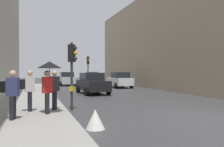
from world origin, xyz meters
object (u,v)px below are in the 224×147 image
car_yellow_taxi (92,77)px  car_white_compact (120,80)px  traffic_light_far_median (88,66)px  pedestrian_with_black_backpack (29,88)px  car_silver_hatchback (67,79)px  warning_sign_triangle (95,119)px  pedestrian_in_dark_coat (55,88)px  pedestrian_with_umbrella (49,73)px  pedestrian_with_grey_backpack (11,92)px  traffic_light_near_right (72,64)px  car_dark_suv (92,83)px

car_yellow_taxi → car_white_compact: bearing=-86.7°
traffic_light_far_median → car_yellow_taxi: size_ratio=0.85×
car_white_compact → pedestrian_with_black_backpack: pedestrian_with_black_backpack is taller
traffic_light_far_median → car_silver_hatchback: (-1.80, 4.69, -1.64)m
car_yellow_taxi → warning_sign_triangle: 29.91m
car_white_compact → traffic_light_far_median: bearing=157.1°
warning_sign_triangle → pedestrian_with_black_backpack: bearing=122.4°
car_silver_hatchback → pedestrian_with_black_backpack: size_ratio=2.38×
pedestrian_with_black_backpack → pedestrian_in_dark_coat: 1.11m
pedestrian_with_umbrella → pedestrian_with_grey_backpack: (-1.35, -0.85, -0.68)m
car_yellow_taxi → car_silver_hatchback: bearing=-131.9°
traffic_light_far_median → car_yellow_taxi: bearing=74.4°
car_white_compact → pedestrian_with_umbrella: size_ratio=1.97×
car_yellow_taxi → car_silver_hatchback: 6.76m
pedestrian_with_umbrella → car_silver_hatchback: bearing=80.7°
traffic_light_near_right → pedestrian_with_black_backpack: (-1.97, -0.59, -1.10)m
traffic_light_near_right → car_dark_suv: 8.52m
traffic_light_near_right → pedestrian_in_dark_coat: traffic_light_near_right is taller
car_dark_suv → warning_sign_triangle: size_ratio=6.63×
car_white_compact → car_silver_hatchback: bearing=130.2°
pedestrian_in_dark_coat → car_white_compact: bearing=60.0°
traffic_light_near_right → traffic_light_far_median: bearing=74.9°
traffic_light_far_median → pedestrian_with_umbrella: bearing=-107.5°
car_yellow_taxi → pedestrian_with_umbrella: pedestrian_with_umbrella is taller
car_yellow_taxi → car_silver_hatchback: size_ratio=1.02×
car_silver_hatchback → pedestrian_with_grey_backpack: bearing=-102.3°
car_yellow_taxi → car_dark_suv: 17.76m
traffic_light_near_right → warning_sign_triangle: 4.40m
traffic_light_near_right → car_silver_hatchback: 20.36m
car_silver_hatchback → pedestrian_with_black_backpack: 21.21m
pedestrian_with_umbrella → car_white_compact: bearing=60.7°
traffic_light_far_median → pedestrian_with_black_backpack: traffic_light_far_median is taller
traffic_light_near_right → pedestrian_in_dark_coat: size_ratio=1.85×
car_white_compact → warning_sign_triangle: (-7.37, -18.01, -0.55)m
traffic_light_near_right → pedestrian_with_grey_backpack: traffic_light_near_right is taller
pedestrian_in_dark_coat → warning_sign_triangle: pedestrian_in_dark_coat is taller
car_dark_suv → pedestrian_with_black_backpack: pedestrian_with_black_backpack is taller
pedestrian_with_grey_backpack → pedestrian_in_dark_coat: same height
pedestrian_with_grey_backpack → car_silver_hatchback: bearing=77.7°
car_white_compact → pedestrian_in_dark_coat: bearing=-120.0°
pedestrian_with_umbrella → pedestrian_with_grey_backpack: size_ratio=1.21×
traffic_light_far_median → pedestrian_in_dark_coat: size_ratio=2.06×
car_yellow_taxi → pedestrian_with_umbrella: bearing=-106.8°
traffic_light_far_median → pedestrian_with_black_backpack: (-6.14, -16.07, -1.36)m
car_silver_hatchback → pedestrian_in_dark_coat: (-3.24, -20.67, 0.25)m
traffic_light_far_median → car_silver_hatchback: size_ratio=0.87×
car_white_compact → pedestrian_with_umbrella: 17.80m
traffic_light_near_right → pedestrian_with_grey_backpack: (-2.52, -2.29, -1.10)m
warning_sign_triangle → pedestrian_with_umbrella: bearing=117.9°
car_white_compact → pedestrian_in_dark_coat: size_ratio=2.38×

